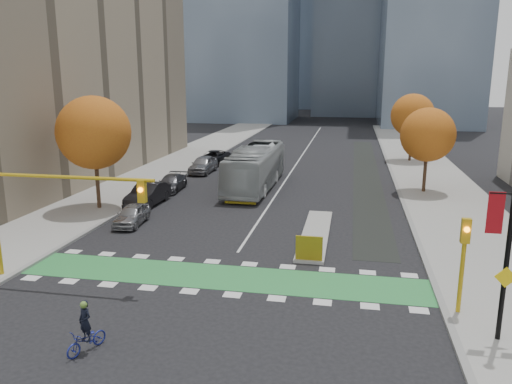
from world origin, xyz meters
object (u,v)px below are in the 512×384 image
at_px(tree_east_near, 428,135).
at_px(traffic_signal_east, 464,252).
at_px(bus, 255,167).
at_px(parked_car_b, 148,194).
at_px(tree_east_far, 413,115).
at_px(parked_car_e, 203,165).
at_px(parked_car_a, 132,215).
at_px(parked_car_d, 213,158).
at_px(banner_lamppost, 511,222).
at_px(tree_west, 94,133).
at_px(traffic_signal_west, 42,199).
at_px(parked_car_c, 171,183).
at_px(hazard_board, 309,248).
at_px(cyclist, 86,335).

xyz_separation_m(tree_east_near, traffic_signal_east, (-1.50, -22.51, -2.13)).
distance_m(bus, parked_car_b, 10.13).
xyz_separation_m(tree_east_far, parked_car_e, (-21.16, -10.88, -4.39)).
distance_m(parked_car_a, parked_car_d, 23.25).
bearing_deg(parked_car_e, banner_lamppost, -54.55).
height_order(tree_west, parked_car_a, tree_west).
height_order(tree_west, traffic_signal_west, tree_west).
bearing_deg(tree_east_near, parked_car_a, -146.78).
distance_m(banner_lamppost, parked_car_e, 36.03).
bearing_deg(parked_car_d, traffic_signal_east, -51.70).
xyz_separation_m(banner_lamppost, parked_car_a, (-19.51, 11.40, -3.95)).
distance_m(traffic_signal_west, parked_car_d, 32.82).
bearing_deg(parked_car_b, traffic_signal_west, -83.45).
height_order(parked_car_c, parked_car_e, parked_car_e).
relative_size(tree_east_near, parked_car_c, 1.55).
xyz_separation_m(bus, parked_car_b, (-6.84, -7.41, -1.00)).
xyz_separation_m(hazard_board, parked_car_a, (-12.01, 4.69, -0.14)).
xyz_separation_m(tree_west, banner_lamppost, (23.50, -14.50, -1.01)).
relative_size(tree_west, cyclist, 4.28).
xyz_separation_m(banner_lamppost, bus, (-13.66, 23.80, -2.78)).
bearing_deg(parked_car_e, hazard_board, -59.87).
bearing_deg(parked_car_c, traffic_signal_west, -89.41).
relative_size(traffic_signal_east, parked_car_c, 0.90).
height_order(hazard_board, traffic_signal_east, traffic_signal_east).
distance_m(traffic_signal_east, parked_car_c, 27.59).
height_order(tree_east_far, bus, tree_east_far).
bearing_deg(tree_east_near, banner_lamppost, -91.17).
height_order(tree_west, parked_car_e, tree_west).
xyz_separation_m(parked_car_c, parked_car_d, (0.00, 13.23, 0.08)).
bearing_deg(parked_car_a, parked_car_c, 91.38).
xyz_separation_m(tree_east_far, bus, (-14.66, -16.70, -3.41)).
bearing_deg(bus, traffic_signal_east, -59.33).
bearing_deg(hazard_board, tree_west, 154.01).
height_order(tree_west, parked_car_b, tree_west).
bearing_deg(traffic_signal_west, banner_lamppost, -5.86).
bearing_deg(parked_car_c, hazard_board, -51.07).
bearing_deg(hazard_board, traffic_signal_west, -158.45).
height_order(hazard_board, tree_west, tree_west).
distance_m(tree_west, bus, 14.06).
height_order(tree_east_near, parked_car_d, tree_east_near).
bearing_deg(parked_car_d, parked_car_b, -82.56).
bearing_deg(parked_car_c, banner_lamppost, -48.79).
distance_m(hazard_board, banner_lamppost, 10.76).
bearing_deg(banner_lamppost, parked_car_b, 141.34).
bearing_deg(tree_east_far, tree_east_near, -91.79).
bearing_deg(hazard_board, traffic_signal_east, -35.92).
xyz_separation_m(tree_west, cyclist, (9.05, -17.94, -4.97)).
distance_m(traffic_signal_east, parked_car_d, 38.07).
bearing_deg(tree_west, bus, 43.38).
relative_size(tree_east_near, parked_car_d, 1.32).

